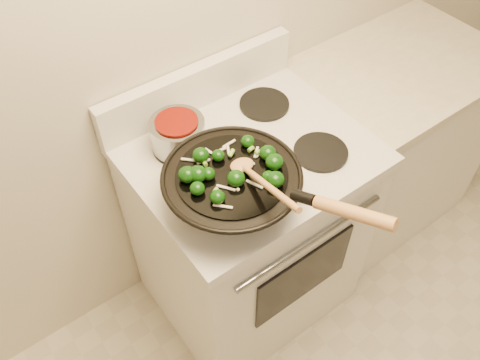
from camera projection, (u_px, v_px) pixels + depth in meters
stove at (248, 229)px, 2.03m from camera, size 0.78×0.67×1.08m
counter_unit at (379, 145)px, 2.36m from camera, size 0.89×0.62×0.91m
wok at (233, 187)px, 1.47m from camera, size 0.41×0.66×0.26m
stirfry at (234, 169)px, 1.42m from camera, size 0.28×0.26×0.05m
wooden_spoon at (257, 177)px, 1.37m from camera, size 0.09×0.32×0.13m
saucepan at (178, 134)px, 1.64m from camera, size 0.18×0.29×0.11m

